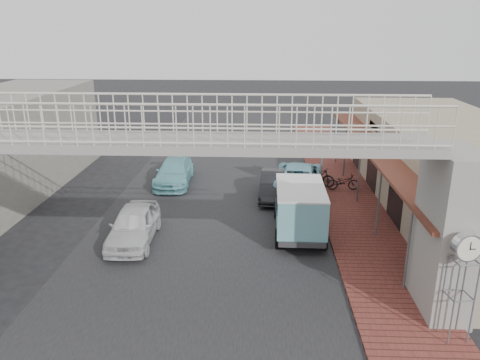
# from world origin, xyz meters

# --- Properties ---
(ground) EXTENTS (120.00, 120.00, 0.00)m
(ground) POSITION_xyz_m (0.00, 0.00, 0.00)
(ground) COLOR black
(ground) RESTS_ON ground
(road_strip) EXTENTS (10.00, 60.00, 0.01)m
(road_strip) POSITION_xyz_m (0.00, 0.00, 0.01)
(road_strip) COLOR black
(road_strip) RESTS_ON ground
(sidewalk) EXTENTS (3.00, 40.00, 0.10)m
(sidewalk) POSITION_xyz_m (6.50, 3.00, 0.05)
(sidewalk) COLOR brown
(sidewalk) RESTS_ON ground
(shophouse_row) EXTENTS (7.20, 18.00, 4.00)m
(shophouse_row) POSITION_xyz_m (10.97, 4.00, 2.01)
(shophouse_row) COLOR gray
(shophouse_row) RESTS_ON ground
(footbridge) EXTENTS (16.40, 2.40, 6.34)m
(footbridge) POSITION_xyz_m (0.00, -4.00, 3.18)
(footbridge) COLOR gray
(footbridge) RESTS_ON ground
(building_far_left) EXTENTS (5.00, 14.00, 5.00)m
(building_far_left) POSITION_xyz_m (-11.00, 6.00, 2.50)
(building_far_left) COLOR gray
(building_far_left) RESTS_ON ground
(white_hatchback) EXTENTS (1.80, 4.20, 1.41)m
(white_hatchback) POSITION_xyz_m (-2.84, 0.24, 0.71)
(white_hatchback) COLOR silver
(white_hatchback) RESTS_ON ground
(dark_sedan) EXTENTS (1.64, 4.01, 1.29)m
(dark_sedan) POSITION_xyz_m (2.89, 5.59, 0.65)
(dark_sedan) COLOR black
(dark_sedan) RESTS_ON ground
(angkot_curb) EXTENTS (3.06, 5.52, 1.46)m
(angkot_curb) POSITION_xyz_m (4.20, 6.88, 0.73)
(angkot_curb) COLOR #78BFD0
(angkot_curb) RESTS_ON ground
(angkot_far) EXTENTS (1.91, 4.49, 1.29)m
(angkot_far) POSITION_xyz_m (-2.53, 7.56, 0.65)
(angkot_far) COLOR #6EB8C0
(angkot_far) RESTS_ON ground
(angkot_van) EXTENTS (2.05, 4.36, 2.12)m
(angkot_van) POSITION_xyz_m (3.80, 1.31, 1.35)
(angkot_van) COLOR black
(angkot_van) RESTS_ON ground
(motorcycle_near) EXTENTS (1.68, 0.67, 0.87)m
(motorcycle_near) POSITION_xyz_m (6.48, 6.61, 0.53)
(motorcycle_near) COLOR black
(motorcycle_near) RESTS_ON sidewalk
(motorcycle_far) EXTENTS (1.77, 1.23, 1.04)m
(motorcycle_far) POSITION_xyz_m (5.30, 7.21, 0.62)
(motorcycle_far) COLOR black
(motorcycle_far) RESTS_ON sidewalk
(street_clock) EXTENTS (0.79, 0.68, 3.11)m
(street_clock) POSITION_xyz_m (7.50, -5.52, 2.68)
(street_clock) COLOR #59595B
(street_clock) RESTS_ON sidewalk
(arrow_sign) EXTENTS (1.95, 1.23, 3.36)m
(arrow_sign) POSITION_xyz_m (6.02, 5.78, 2.81)
(arrow_sign) COLOR #59595B
(arrow_sign) RESTS_ON sidewalk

